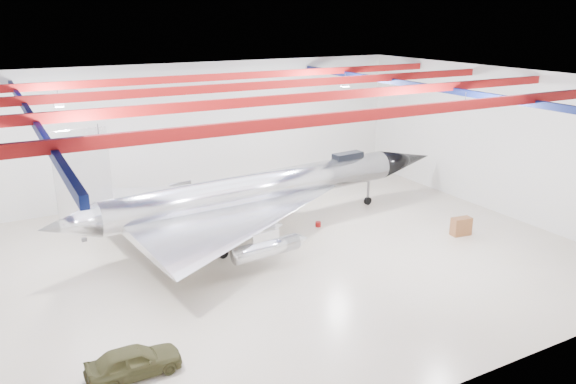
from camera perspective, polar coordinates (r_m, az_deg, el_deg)
floor at (r=35.31m, az=-2.73°, el=-6.94°), size 40.00×40.00×0.00m
wall_back at (r=47.02m, az=-10.91°, el=6.05°), size 40.00×0.00×40.00m
wall_right at (r=45.53m, az=20.50°, el=4.88°), size 0.00×30.00×30.00m
ceiling at (r=32.34m, az=-3.01°, el=11.09°), size 40.00×40.00×0.00m
ceiling_structure at (r=32.43m, az=-2.99°, el=9.90°), size 39.50×29.50×1.08m
jet_aircraft at (r=39.11m, az=-2.91°, el=-0.06°), size 31.43×19.50×8.57m
jeep at (r=25.55m, az=-15.40°, el=-16.25°), size 4.01×1.65×1.36m
desk at (r=40.74m, az=17.18°, el=-3.36°), size 1.46×0.87×1.26m
toolbox_red at (r=41.73m, az=-10.65°, el=-3.02°), size 0.54×0.45×0.36m
engine_drum at (r=38.89m, az=-6.76°, el=-4.34°), size 0.52×0.52×0.41m
parts_bin at (r=39.92m, az=-5.54°, el=-3.72°), size 0.67×0.59×0.40m
crate_small at (r=40.48m, az=-19.99°, el=-4.56°), size 0.34×0.27×0.24m
tool_chest at (r=40.65m, az=3.08°, el=-3.29°), size 0.50×0.50×0.36m
spares_box at (r=42.53m, az=-5.32°, el=-2.40°), size 0.50×0.50×0.34m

